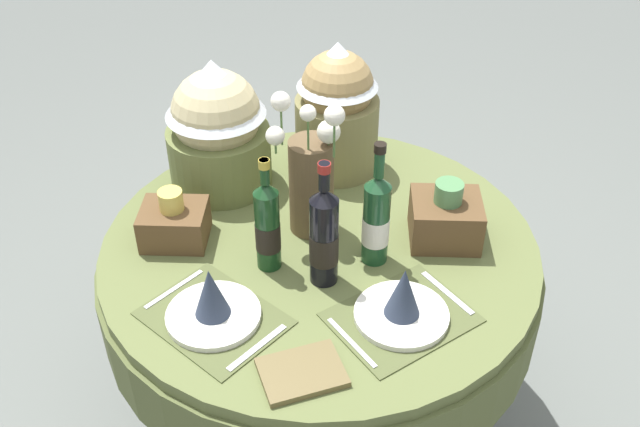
{
  "coord_description": "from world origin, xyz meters",
  "views": [
    {
      "loc": [
        0.06,
        -1.62,
        2.06
      ],
      "look_at": [
        0.0,
        0.03,
        0.82
      ],
      "focal_mm": 41.29,
      "sensor_mm": 36.0,
      "label": 1
    }
  ],
  "objects_px": {
    "wine_bottle_centre": "(324,237)",
    "gift_tub_back_left": "(217,122)",
    "dining_table": "(320,281)",
    "flower_vase": "(311,177)",
    "woven_basket_side_right": "(446,218)",
    "gift_tub_back_centre": "(337,104)",
    "place_setting_right": "(402,305)",
    "wine_bottle_right": "(267,226)",
    "place_setting_left": "(212,305)",
    "book_on_table": "(302,372)",
    "wine_bottle_left": "(376,219)",
    "woven_basket_side_left": "(174,222)"
  },
  "relations": [
    {
      "from": "wine_bottle_centre",
      "to": "gift_tub_back_centre",
      "type": "height_order",
      "value": "gift_tub_back_centre"
    },
    {
      "from": "woven_basket_side_right",
      "to": "woven_basket_side_left",
      "type": "bearing_deg",
      "value": -177.42
    },
    {
      "from": "wine_bottle_centre",
      "to": "book_on_table",
      "type": "distance_m",
      "value": 0.36
    },
    {
      "from": "flower_vase",
      "to": "woven_basket_side_right",
      "type": "height_order",
      "value": "flower_vase"
    },
    {
      "from": "dining_table",
      "to": "wine_bottle_right",
      "type": "distance_m",
      "value": 0.33
    },
    {
      "from": "wine_bottle_left",
      "to": "book_on_table",
      "type": "relative_size",
      "value": 1.94
    },
    {
      "from": "place_setting_left",
      "to": "woven_basket_side_left",
      "type": "xyz_separation_m",
      "value": [
        -0.16,
        0.31,
        0.01
      ]
    },
    {
      "from": "dining_table",
      "to": "place_setting_left",
      "type": "distance_m",
      "value": 0.45
    },
    {
      "from": "book_on_table",
      "to": "gift_tub_back_left",
      "type": "xyz_separation_m",
      "value": [
        -0.3,
        0.78,
        0.21
      ]
    },
    {
      "from": "place_setting_right",
      "to": "gift_tub_back_left",
      "type": "height_order",
      "value": "gift_tub_back_left"
    },
    {
      "from": "wine_bottle_left",
      "to": "book_on_table",
      "type": "bearing_deg",
      "value": -112.52
    },
    {
      "from": "dining_table",
      "to": "gift_tub_back_centre",
      "type": "distance_m",
      "value": 0.55
    },
    {
      "from": "gift_tub_back_centre",
      "to": "wine_bottle_left",
      "type": "bearing_deg",
      "value": -76.02
    },
    {
      "from": "dining_table",
      "to": "wine_bottle_centre",
      "type": "xyz_separation_m",
      "value": [
        0.02,
        -0.15,
        0.29
      ]
    },
    {
      "from": "wine_bottle_right",
      "to": "wine_bottle_centre",
      "type": "bearing_deg",
      "value": -19.05
    },
    {
      "from": "dining_table",
      "to": "flower_vase",
      "type": "xyz_separation_m",
      "value": [
        -0.03,
        0.07,
        0.33
      ]
    },
    {
      "from": "book_on_table",
      "to": "gift_tub_back_left",
      "type": "bearing_deg",
      "value": 89.82
    },
    {
      "from": "wine_bottle_left",
      "to": "woven_basket_side_right",
      "type": "xyz_separation_m",
      "value": [
        0.2,
        0.1,
        -0.07
      ]
    },
    {
      "from": "flower_vase",
      "to": "wine_bottle_left",
      "type": "distance_m",
      "value": 0.23
    },
    {
      "from": "dining_table",
      "to": "place_setting_left",
      "type": "bearing_deg",
      "value": -129.13
    },
    {
      "from": "gift_tub_back_centre",
      "to": "wine_bottle_centre",
      "type": "bearing_deg",
      "value": -92.22
    },
    {
      "from": "wine_bottle_left",
      "to": "book_on_table",
      "type": "height_order",
      "value": "wine_bottle_left"
    },
    {
      "from": "place_setting_left",
      "to": "woven_basket_side_right",
      "type": "distance_m",
      "value": 0.7
    },
    {
      "from": "gift_tub_back_left",
      "to": "woven_basket_side_right",
      "type": "bearing_deg",
      "value": -20.92
    },
    {
      "from": "gift_tub_back_left",
      "to": "woven_basket_side_right",
      "type": "xyz_separation_m",
      "value": [
        0.67,
        -0.26,
        -0.15
      ]
    },
    {
      "from": "place_setting_left",
      "to": "book_on_table",
      "type": "height_order",
      "value": "place_setting_left"
    },
    {
      "from": "wine_bottle_centre",
      "to": "gift_tub_back_left",
      "type": "relative_size",
      "value": 0.88
    },
    {
      "from": "place_setting_left",
      "to": "book_on_table",
      "type": "relative_size",
      "value": 2.24
    },
    {
      "from": "place_setting_right",
      "to": "gift_tub_back_centre",
      "type": "relative_size",
      "value": 0.99
    },
    {
      "from": "place_setting_right",
      "to": "wine_bottle_right",
      "type": "relative_size",
      "value": 1.25
    },
    {
      "from": "place_setting_right",
      "to": "flower_vase",
      "type": "bearing_deg",
      "value": 124.11
    },
    {
      "from": "flower_vase",
      "to": "place_setting_right",
      "type": "bearing_deg",
      "value": -55.89
    },
    {
      "from": "wine_bottle_left",
      "to": "wine_bottle_right",
      "type": "xyz_separation_m",
      "value": [
        -0.29,
        -0.04,
        -0.0
      ]
    },
    {
      "from": "flower_vase",
      "to": "book_on_table",
      "type": "xyz_separation_m",
      "value": [
        0.0,
        -0.55,
        -0.17
      ]
    },
    {
      "from": "book_on_table",
      "to": "woven_basket_side_left",
      "type": "bearing_deg",
      "value": 107.35
    },
    {
      "from": "dining_table",
      "to": "flower_vase",
      "type": "relative_size",
      "value": 2.84
    },
    {
      "from": "wine_bottle_left",
      "to": "woven_basket_side_left",
      "type": "relative_size",
      "value": 2.03
    },
    {
      "from": "place_setting_left",
      "to": "flower_vase",
      "type": "bearing_deg",
      "value": 58.96
    },
    {
      "from": "dining_table",
      "to": "book_on_table",
      "type": "xyz_separation_m",
      "value": [
        -0.02,
        -0.49,
        0.16
      ]
    },
    {
      "from": "book_on_table",
      "to": "woven_basket_side_right",
      "type": "xyz_separation_m",
      "value": [
        0.38,
        0.52,
        0.06
      ]
    },
    {
      "from": "wine_bottle_centre",
      "to": "woven_basket_side_left",
      "type": "bearing_deg",
      "value": 160.03
    },
    {
      "from": "wine_bottle_centre",
      "to": "dining_table",
      "type": "bearing_deg",
      "value": 96.46
    },
    {
      "from": "flower_vase",
      "to": "woven_basket_side_left",
      "type": "relative_size",
      "value": 2.44
    },
    {
      "from": "woven_basket_side_right",
      "to": "place_setting_right",
      "type": "bearing_deg",
      "value": -112.47
    },
    {
      "from": "place_setting_left",
      "to": "wine_bottle_right",
      "type": "bearing_deg",
      "value": 60.26
    },
    {
      "from": "place_setting_right",
      "to": "woven_basket_side_left",
      "type": "bearing_deg",
      "value": 154.8
    },
    {
      "from": "dining_table",
      "to": "gift_tub_back_left",
      "type": "relative_size",
      "value": 3.02
    },
    {
      "from": "woven_basket_side_right",
      "to": "wine_bottle_right",
      "type": "bearing_deg",
      "value": -164.21
    },
    {
      "from": "wine_bottle_centre",
      "to": "gift_tub_back_centre",
      "type": "bearing_deg",
      "value": 87.78
    },
    {
      "from": "place_setting_right",
      "to": "wine_bottle_centre",
      "type": "height_order",
      "value": "wine_bottle_centre"
    }
  ]
}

